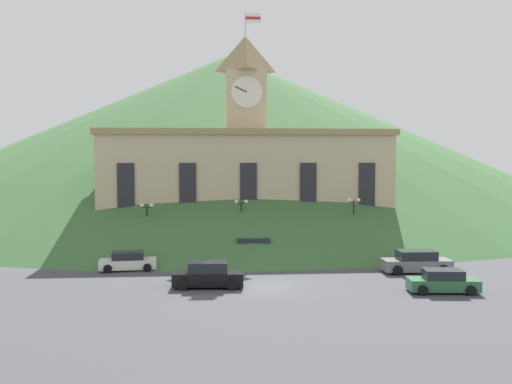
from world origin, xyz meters
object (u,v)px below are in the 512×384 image
Objects in this scene: car_gray_pickup at (416,262)px; car_blue_van at (253,250)px; street_lamp_right at (241,214)px; car_black_suv at (208,275)px; street_lamp_far_left at (147,217)px; street_lamp_far_right at (354,213)px; car_green_wagon at (443,282)px; car_white_taxi at (128,262)px.

car_gray_pickup is 13.79m from car_blue_van.
car_black_suv is (-3.10, -13.98, -2.87)m from street_lamp_right.
street_lamp_far_left is 19.67m from street_lamp_far_right.
car_gray_pickup is at bearing -163.31° from car_black_suv.
car_blue_van is at bearing -40.11° from car_green_wagon.
street_lamp_far_left is 0.94× the size of car_blue_van.
street_lamp_right reaches higher than street_lamp_far_left.
street_lamp_far_right is at bearing 14.81° from car_white_taxi.
street_lamp_right reaches higher than car_green_wagon.
car_green_wagon is at bearing -28.24° from car_white_taxi.
street_lamp_right is 0.99× the size of street_lamp_far_right.
street_lamp_right is 1.02× the size of car_black_suv.
car_gray_pickup reaches higher than car_green_wagon.
car_green_wagon is 0.95× the size of car_black_suv.
car_gray_pickup is at bearing -76.67° from street_lamp_far_right.
street_lamp_far_left is 27.42m from car_green_wagon.
car_blue_van is at bearing -24.00° from street_lamp_far_left.
car_blue_van is (3.90, 9.70, 0.13)m from car_black_suv.
car_white_taxi is at bearing -5.44° from car_gray_pickup.
car_green_wagon is (12.62, -16.86, -2.98)m from street_lamp_right.
car_green_wagon is (1.78, -16.86, -3.03)m from street_lamp_far_right.
street_lamp_right is at bearing 0.00° from street_lamp_far_left.
street_lamp_far_left is 0.94× the size of street_lamp_right.
street_lamp_far_left is at bearing 180.00° from street_lamp_right.
car_blue_van is (-12.46, 5.92, 0.15)m from car_gray_pickup.
street_lamp_far_right is (10.84, -0.00, 0.05)m from street_lamp_right.
car_blue_van is at bearing -23.86° from car_gray_pickup.
street_lamp_far_right is 10.89m from car_gray_pickup.
street_lamp_right reaches higher than car_blue_van.
car_blue_van reaches higher than car_black_suv.
street_lamp_far_left is 15.35m from car_black_suv.
car_green_wagon is at bearing 134.04° from car_blue_van.
street_lamp_right is at bearing -78.65° from car_blue_van.
car_blue_van is at bearing -156.88° from street_lamp_far_right.
car_white_taxi is (-20.40, -7.40, -3.05)m from street_lamp_far_right.
car_white_taxi is at bearing -95.64° from street_lamp_far_left.
street_lamp_far_left is 0.96× the size of car_black_suv.
car_white_taxi is (-0.73, -7.40, -2.82)m from street_lamp_far_left.
car_green_wagon is 24.11m from car_white_taxi.
street_lamp_far_left is at bearing -64.05° from car_black_suv.
street_lamp_far_left is 7.95m from car_white_taxi.
car_green_wagon is 1.03× the size of car_white_taxi.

